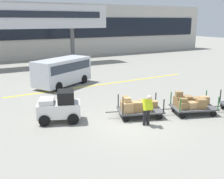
% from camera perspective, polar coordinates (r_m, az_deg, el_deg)
% --- Properties ---
extents(ground_plane, '(120.00, 120.00, 0.00)m').
position_cam_1_polar(ground_plane, '(13.28, 5.17, -7.19)').
color(ground_plane, gray).
extents(apron_lead_line, '(15.76, 0.61, 0.01)m').
position_cam_1_polar(apron_lead_line, '(21.18, -1.14, 1.25)').
color(apron_lead_line, yellow).
rests_on(apron_lead_line, ground_plane).
extents(terminal_building, '(59.47, 2.51, 7.21)m').
position_cam_1_polar(terminal_building, '(36.83, -18.42, 11.95)').
color(terminal_building, '#BCB7AD').
rests_on(terminal_building, ground_plane).
extents(jet_bridge, '(19.87, 3.00, 6.68)m').
position_cam_1_polar(jet_bridge, '(30.51, -20.90, 14.54)').
color(jet_bridge, silver).
rests_on(jet_bridge, ground_plane).
extents(baggage_tug, '(2.35, 1.81, 1.58)m').
position_cam_1_polar(baggage_tug, '(13.42, -11.32, -3.76)').
color(baggage_tug, white).
rests_on(baggage_tug, ground_plane).
extents(baggage_cart_lead, '(3.07, 2.10, 1.17)m').
position_cam_1_polar(baggage_cart_lead, '(13.90, 5.48, -3.78)').
color(baggage_cart_lead, '#4C4C4F').
rests_on(baggage_cart_lead, ground_plane).
extents(baggage_cart_middle, '(3.07, 2.10, 1.20)m').
position_cam_1_polar(baggage_cart_middle, '(14.99, 16.90, -2.94)').
color(baggage_cart_middle, '#4C4C4F').
rests_on(baggage_cart_middle, ground_plane).
extents(baggage_handler, '(0.46, 0.48, 1.56)m').
position_cam_1_polar(baggage_handler, '(12.72, 7.66, -4.11)').
color(baggage_handler, black).
rests_on(baggage_handler, ground_plane).
extents(shuttle_van, '(5.12, 4.01, 2.10)m').
position_cam_1_polar(shuttle_van, '(20.77, -10.69, 4.20)').
color(shuttle_van, silver).
rests_on(shuttle_van, ground_plane).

